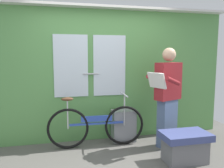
{
  "coord_description": "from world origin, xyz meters",
  "views": [
    {
      "loc": [
        -0.78,
        -2.88,
        1.58
      ],
      "look_at": [
        0.03,
        0.53,
        1.14
      ],
      "focal_mm": 36.77,
      "sensor_mm": 36.0,
      "label": 1
    }
  ],
  "objects_px": {
    "bicycle_near_door": "(96,126)",
    "passenger_reading_newspaper": "(167,96)",
    "trash_bin_by_wall": "(123,125)",
    "bench_seat_corner": "(185,146)"
  },
  "relations": [
    {
      "from": "bicycle_near_door",
      "to": "bench_seat_corner",
      "type": "distance_m",
      "value": 1.47
    },
    {
      "from": "passenger_reading_newspaper",
      "to": "trash_bin_by_wall",
      "type": "distance_m",
      "value": 0.99
    },
    {
      "from": "bicycle_near_door",
      "to": "passenger_reading_newspaper",
      "type": "relative_size",
      "value": 0.99
    },
    {
      "from": "trash_bin_by_wall",
      "to": "bench_seat_corner",
      "type": "height_order",
      "value": "trash_bin_by_wall"
    },
    {
      "from": "bicycle_near_door",
      "to": "passenger_reading_newspaper",
      "type": "distance_m",
      "value": 1.32
    },
    {
      "from": "bench_seat_corner",
      "to": "bicycle_near_door",
      "type": "bearing_deg",
      "value": 143.63
    },
    {
      "from": "passenger_reading_newspaper",
      "to": "bicycle_near_door",
      "type": "bearing_deg",
      "value": -35.79
    },
    {
      "from": "bicycle_near_door",
      "to": "passenger_reading_newspaper",
      "type": "xyz_separation_m",
      "value": [
        1.18,
        -0.28,
        0.53
      ]
    },
    {
      "from": "bicycle_near_door",
      "to": "passenger_reading_newspaper",
      "type": "height_order",
      "value": "passenger_reading_newspaper"
    },
    {
      "from": "bicycle_near_door",
      "to": "passenger_reading_newspaper",
      "type": "bearing_deg",
      "value": -11.19
    }
  ]
}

